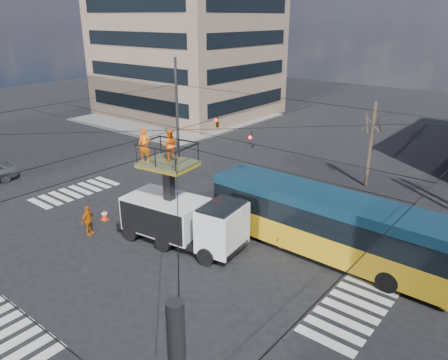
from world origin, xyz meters
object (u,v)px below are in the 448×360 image
utility_truck (182,208)px  worker_ground (88,221)px  city_bus (325,223)px  traffic_cone (105,215)px  flagger (283,231)px

utility_truck → worker_ground: (-4.70, -2.54, -1.18)m
worker_ground → utility_truck: bearing=-75.2°
city_bus → worker_ground: size_ratio=7.37×
traffic_cone → worker_ground: (0.89, -1.68, 0.53)m
city_bus → flagger: (-1.94, -0.73, -0.79)m
flagger → worker_ground: bearing=-70.8°
flagger → traffic_cone: bearing=-81.1°
utility_truck → worker_ground: utility_truck is taller
utility_truck → flagger: bearing=26.9°
utility_truck → traffic_cone: utility_truck is taller
utility_truck → city_bus: utility_truck is taller
utility_truck → flagger: size_ratio=3.86×
city_bus → flagger: 2.21m
traffic_cone → flagger: bearing=21.1°
utility_truck → worker_ground: bearing=-159.4°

